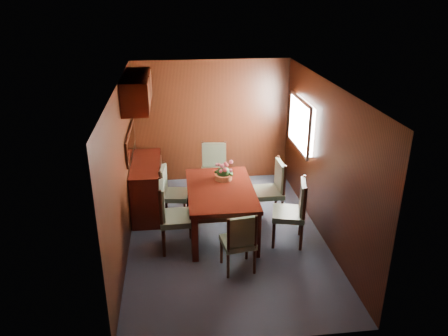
{
  "coord_description": "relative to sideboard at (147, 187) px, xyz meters",
  "views": [
    {
      "loc": [
        -0.74,
        -5.92,
        3.67
      ],
      "look_at": [
        0.0,
        0.26,
        1.05
      ],
      "focal_mm": 35.0,
      "sensor_mm": 36.0,
      "label": 1
    }
  ],
  "objects": [
    {
      "name": "ground",
      "position": [
        1.25,
        -1.0,
        -0.45
      ],
      "size": [
        4.5,
        4.5,
        0.0
      ],
      "primitive_type": "plane",
      "color": "#323744",
      "rests_on": "ground"
    },
    {
      "name": "dining_table",
      "position": [
        1.18,
        -0.87,
        0.21
      ],
      "size": [
        1.04,
        1.65,
        0.77
      ],
      "rotation": [
        0.0,
        0.0,
        -0.01
      ],
      "color": "black",
      "rests_on": "ground"
    },
    {
      "name": "chair_left_far",
      "position": [
        0.4,
        -0.34,
        0.08
      ],
      "size": [
        0.49,
        0.51,
        0.95
      ],
      "rotation": [
        0.0,
        0.0,
        -1.72
      ],
      "color": "black",
      "rests_on": "ground"
    },
    {
      "name": "chair_right_far",
      "position": [
        2.09,
        -0.52,
        0.13
      ],
      "size": [
        0.48,
        0.5,
        1.04
      ],
      "rotation": [
        0.0,
        0.0,
        1.59
      ],
      "color": "black",
      "rests_on": "ground"
    },
    {
      "name": "chair_foot",
      "position": [
        1.21,
        0.48,
        0.11
      ],
      "size": [
        0.52,
        0.5,
        1.02
      ],
      "rotation": [
        0.0,
        0.0,
        3.05
      ],
      "color": "black",
      "rests_on": "ground"
    },
    {
      "name": "flower_centerpiece",
      "position": [
        1.27,
        -0.54,
        0.47
      ],
      "size": [
        0.3,
        0.3,
        0.3
      ],
      "color": "#C56B3C",
      "rests_on": "dining_table"
    },
    {
      "name": "chair_head",
      "position": [
        1.32,
        -1.95,
        0.06
      ],
      "size": [
        0.49,
        0.47,
        0.91
      ],
      "rotation": [
        0.0,
        0.0,
        0.14
      ],
      "color": "black",
      "rests_on": "ground"
    },
    {
      "name": "chair_right_near",
      "position": [
        2.24,
        -1.3,
        0.12
      ],
      "size": [
        0.58,
        0.59,
        1.03
      ],
      "rotation": [
        0.0,
        0.0,
        1.32
      ],
      "color": "black",
      "rests_on": "ground"
    },
    {
      "name": "room_shell",
      "position": [
        1.15,
        -0.67,
        1.18
      ],
      "size": [
        3.06,
        4.52,
        2.41
      ],
      "color": "black",
      "rests_on": "ground"
    },
    {
      "name": "sideboard",
      "position": [
        0.0,
        0.0,
        0.0
      ],
      "size": [
        0.48,
        1.4,
        0.9
      ],
      "primitive_type": "cube",
      "color": "black",
      "rests_on": "ground"
    },
    {
      "name": "chair_left_near",
      "position": [
        0.41,
        -1.25,
        0.15
      ],
      "size": [
        0.5,
        0.52,
        1.07
      ],
      "rotation": [
        0.0,
        0.0,
        -1.55
      ],
      "color": "black",
      "rests_on": "ground"
    }
  ]
}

